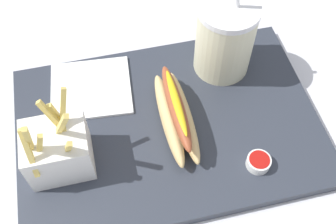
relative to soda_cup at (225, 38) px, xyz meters
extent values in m
cube|color=silver|center=(-0.12, -0.10, -0.10)|extent=(2.40, 2.40, 0.02)
cube|color=#2D333D|center=(-0.12, -0.10, -0.08)|extent=(0.49, 0.33, 0.02)
cylinder|color=beige|center=(0.00, 0.00, -0.01)|extent=(0.10, 0.10, 0.13)
cylinder|color=white|center=(0.00, 0.00, 0.06)|extent=(0.10, 0.10, 0.01)
cube|color=white|center=(-0.29, -0.13, -0.03)|extent=(0.09, 0.08, 0.08)
cube|color=#E5C660|center=(-0.32, -0.16, 0.02)|extent=(0.01, 0.04, 0.08)
cube|color=#E5C660|center=(-0.31, -0.15, 0.02)|extent=(0.02, 0.01, 0.06)
cube|color=#E5C660|center=(-0.27, -0.16, 0.01)|extent=(0.02, 0.02, 0.06)
cube|color=#E5C660|center=(-0.28, -0.11, 0.02)|extent=(0.02, 0.01, 0.06)
cube|color=#E5C660|center=(-0.27, -0.11, 0.03)|extent=(0.03, 0.04, 0.08)
cube|color=#E5C660|center=(-0.32, -0.15, 0.04)|extent=(0.02, 0.03, 0.09)
cube|color=#E5C660|center=(-0.29, -0.12, 0.03)|extent=(0.03, 0.03, 0.06)
cube|color=#E5C660|center=(-0.27, -0.14, 0.04)|extent=(0.03, 0.03, 0.08)
ellipsoid|color=#DBB775|center=(-0.10, -0.10, -0.05)|extent=(0.03, 0.18, 0.04)
ellipsoid|color=#DBB775|center=(-0.12, -0.10, -0.05)|extent=(0.03, 0.18, 0.04)
ellipsoid|color=#994728|center=(-0.11, -0.10, -0.02)|extent=(0.02, 0.16, 0.02)
ellipsoid|color=gold|center=(-0.11, -0.10, -0.01)|extent=(0.01, 0.12, 0.01)
cylinder|color=white|center=(0.00, -0.20, -0.06)|extent=(0.04, 0.04, 0.02)
cylinder|color=#B2140F|center=(0.00, -0.20, -0.05)|extent=(0.03, 0.03, 0.01)
cube|color=white|center=(-0.23, 0.00, -0.07)|extent=(0.15, 0.13, 0.01)
camera|label=1|loc=(-0.20, -0.45, 0.50)|focal=43.94mm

